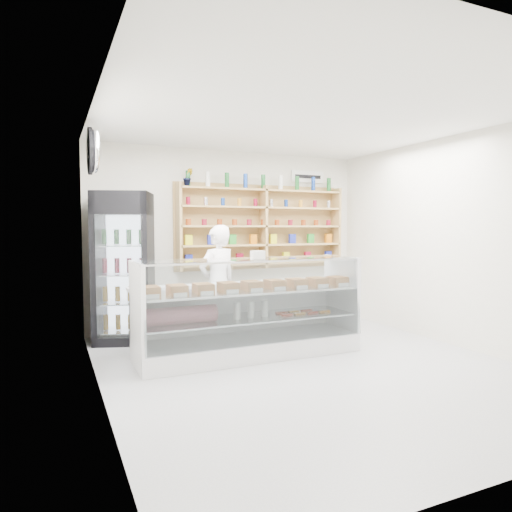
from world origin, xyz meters
name	(u,v)px	position (x,y,z in m)	size (l,w,h in m)	color
room	(312,244)	(0.00, 0.00, 1.40)	(5.00, 5.00, 5.00)	#B2B2B7
display_counter	(249,328)	(-0.45, 0.74, 0.34)	(2.76, 0.82, 1.20)	white
shop_worker	(218,284)	(-0.58, 1.51, 0.81)	(0.59, 0.39, 1.62)	white
drinks_cooler	(124,267)	(-1.73, 2.11, 1.03)	(0.94, 0.93, 2.06)	black
wall_shelving	(263,227)	(0.50, 2.34, 1.59)	(2.84, 0.28, 1.33)	tan
potted_plant	(188,177)	(-0.75, 2.34, 2.33)	(0.15, 0.12, 0.27)	#1E6626
security_mirror	(95,151)	(-2.17, 1.20, 2.45)	(0.15, 0.50, 0.50)	silver
wall_sign	(307,177)	(1.40, 2.47, 2.45)	(0.62, 0.03, 0.20)	white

